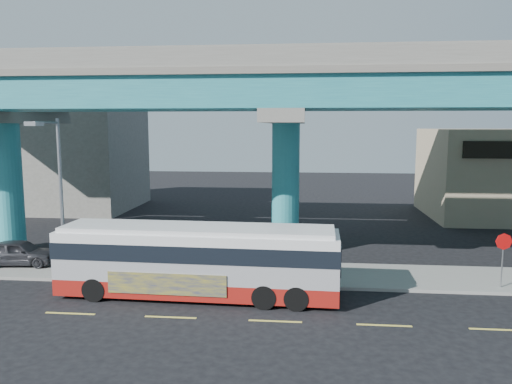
# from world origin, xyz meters

# --- Properties ---
(ground) EXTENTS (120.00, 120.00, 0.00)m
(ground) POSITION_xyz_m (0.00, 0.00, 0.00)
(ground) COLOR black
(ground) RESTS_ON ground
(sidewalk) EXTENTS (70.00, 4.00, 0.15)m
(sidewalk) POSITION_xyz_m (0.00, 5.50, 0.07)
(sidewalk) COLOR gray
(sidewalk) RESTS_ON ground
(lane_markings) EXTENTS (58.00, 0.12, 0.01)m
(lane_markings) POSITION_xyz_m (-0.00, -0.30, 0.01)
(lane_markings) COLOR #D8C64C
(lane_markings) RESTS_ON ground
(viaduct) EXTENTS (52.00, 12.40, 11.70)m
(viaduct) POSITION_xyz_m (-0.00, 9.11, 9.14)
(viaduct) COLOR #206C7B
(viaduct) RESTS_ON ground
(building_concrete) EXTENTS (12.00, 10.00, 9.00)m
(building_concrete) POSITION_xyz_m (-20.00, 24.00, 4.50)
(building_concrete) COLOR gray
(building_concrete) RESTS_ON ground
(transit_bus) EXTENTS (12.01, 2.93, 3.06)m
(transit_bus) POSITION_xyz_m (-3.44, 2.14, 1.68)
(transit_bus) COLOR maroon
(transit_bus) RESTS_ON ground
(parked_car) EXTENTS (2.25, 4.14, 1.31)m
(parked_car) POSITION_xyz_m (-13.52, 5.53, 0.81)
(parked_car) COLOR #303136
(parked_car) RESTS_ON sidewalk
(street_lamp) EXTENTS (0.50, 2.44, 7.44)m
(street_lamp) POSITION_xyz_m (-10.32, 3.45, 5.01)
(street_lamp) COLOR gray
(street_lamp) RESTS_ON sidewalk
(stop_sign) EXTENTS (0.73, 0.10, 2.44)m
(stop_sign) POSITION_xyz_m (9.76, 4.18, 1.90)
(stop_sign) COLOR gray
(stop_sign) RESTS_ON sidewalk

